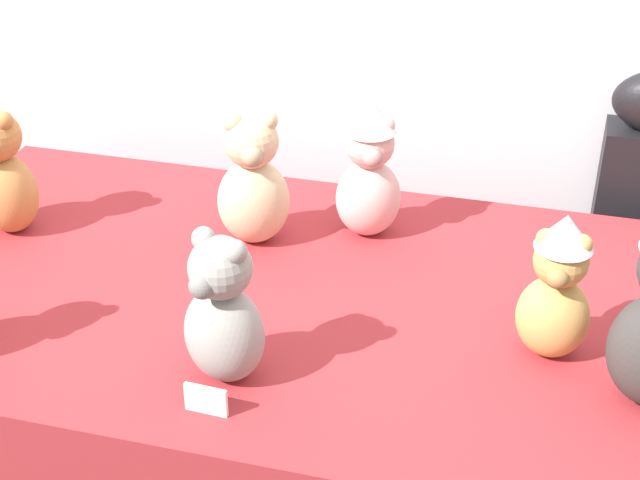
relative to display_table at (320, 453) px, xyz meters
name	(u,v)px	position (x,y,z in m)	size (l,w,h in m)	color
display_table	(320,453)	(0.00, 0.00, 0.00)	(1.73, 0.90, 0.79)	maroon
teddy_bear_caramel	(3,175)	(-0.68, 0.07, 0.52)	(0.17, 0.15, 0.27)	#B27A42
teddy_bear_blush	(369,171)	(0.04, 0.25, 0.54)	(0.16, 0.15, 0.29)	beige
teddy_bear_sand	(253,183)	(-0.18, 0.16, 0.53)	(0.18, 0.17, 0.28)	#CCB78E
teddy_bear_honey	(557,289)	(0.42, -0.07, 0.53)	(0.13, 0.11, 0.27)	tan
teddy_bear_ash	(223,313)	(-0.09, -0.26, 0.52)	(0.17, 0.15, 0.27)	gray
name_card_front_middle	(206,400)	(-0.09, -0.36, 0.42)	(0.07, 0.01, 0.05)	white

